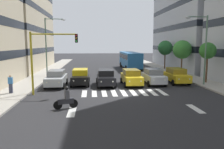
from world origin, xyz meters
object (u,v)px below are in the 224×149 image
(street_tree_0, at_px, (208,51))
(street_tree_2, at_px, (165,48))
(street_lamp_right, at_px, (49,41))
(car_1, at_px, (153,76))
(car_3, at_px, (106,77))
(car_5, at_px, (56,78))
(bus_behind_traffic, at_px, (130,59))
(traffic_light_gantry, at_px, (45,53))
(pedestrian_waiting, at_px, (11,84))
(street_lamp_left, at_px, (203,43))
(car_2, at_px, (131,77))
(car_4, at_px, (80,77))
(street_tree_1, at_px, (182,50))
(motorcycle_with_rider, at_px, (66,99))
(car_0, at_px, (176,75))

(street_tree_0, xyz_separation_m, street_tree_2, (0.00, -14.48, 0.10))
(street_lamp_right, height_order, street_tree_0, street_lamp_right)
(car_1, height_order, street_lamp_right, street_lamp_right)
(street_tree_2, bearing_deg, car_3, 52.06)
(car_5, height_order, bus_behind_traffic, bus_behind_traffic)
(street_tree_0, bearing_deg, traffic_light_gantry, 13.28)
(street_tree_0, relative_size, pedestrian_waiting, 2.76)
(street_lamp_left, distance_m, pedestrian_waiting, 19.28)
(car_2, xyz_separation_m, car_4, (5.55, -0.81, 0.00))
(street_lamp_right, bearing_deg, bus_behind_traffic, -146.56)
(car_5, xyz_separation_m, street_tree_0, (-16.60, -0.15, 2.81))
(car_2, bearing_deg, car_5, 0.22)
(car_5, xyz_separation_m, street_tree_1, (-16.77, -7.60, 2.78))
(motorcycle_with_rider, distance_m, street_lamp_right, 17.03)
(car_1, distance_m, street_tree_0, 6.64)
(car_0, relative_size, car_4, 1.00)
(car_5, distance_m, street_tree_0, 16.84)
(car_1, bearing_deg, motorcycle_with_rider, 45.69)
(street_tree_2, bearing_deg, motorcycle_with_rider, 57.53)
(car_4, distance_m, bus_behind_traffic, 17.18)
(car_3, distance_m, street_tree_2, 18.73)
(car_1, relative_size, street_tree_1, 0.91)
(pedestrian_waiting, bearing_deg, car_0, -165.05)
(street_tree_0, bearing_deg, street_tree_1, -91.25)
(street_lamp_left, bearing_deg, car_0, -44.51)
(bus_behind_traffic, bearing_deg, motorcycle_with_rider, 70.45)
(car_4, relative_size, street_lamp_left, 0.61)
(car_5, relative_size, motorcycle_with_rider, 2.71)
(car_3, distance_m, street_lamp_right, 11.22)
(traffic_light_gantry, xyz_separation_m, street_lamp_left, (-15.66, -2.80, 0.84))
(car_1, distance_m, street_tree_1, 9.84)
(bus_behind_traffic, height_order, pedestrian_waiting, bus_behind_traffic)
(car_3, bearing_deg, car_0, -174.14)
(car_2, height_order, street_tree_0, street_tree_0)
(car_0, xyz_separation_m, street_lamp_right, (15.45, -6.73, 3.97))
(car_1, distance_m, traffic_light_gantry, 12.04)
(car_4, relative_size, street_tree_2, 0.90)
(car_4, height_order, street_tree_2, street_tree_2)
(street_lamp_left, bearing_deg, car_5, -3.89)
(car_4, distance_m, traffic_light_gantry, 6.11)
(traffic_light_gantry, bearing_deg, street_tree_1, -146.15)
(motorcycle_with_rider, xyz_separation_m, street_tree_1, (-14.82, -16.00, 3.02))
(motorcycle_with_rider, xyz_separation_m, street_tree_2, (-14.65, -23.03, 3.15))
(car_1, bearing_deg, street_tree_1, -130.83)
(car_0, xyz_separation_m, street_tree_1, (-3.35, -6.72, 2.78))
(car_3, height_order, street_lamp_right, street_lamp_right)
(car_4, bearing_deg, car_0, -179.80)
(car_1, relative_size, car_4, 1.00)
(motorcycle_with_rider, height_order, street_lamp_right, street_lamp_right)
(car_2, distance_m, pedestrian_waiting, 12.01)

